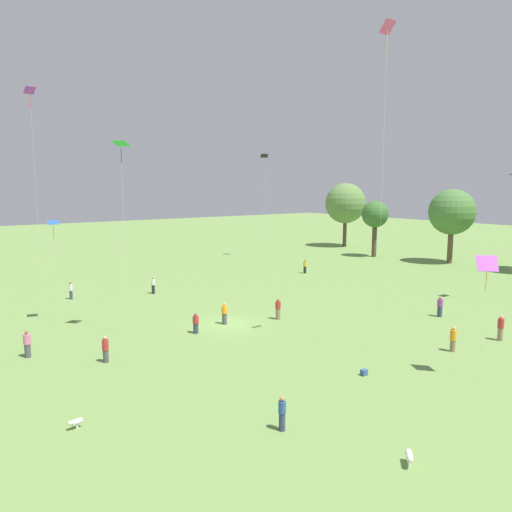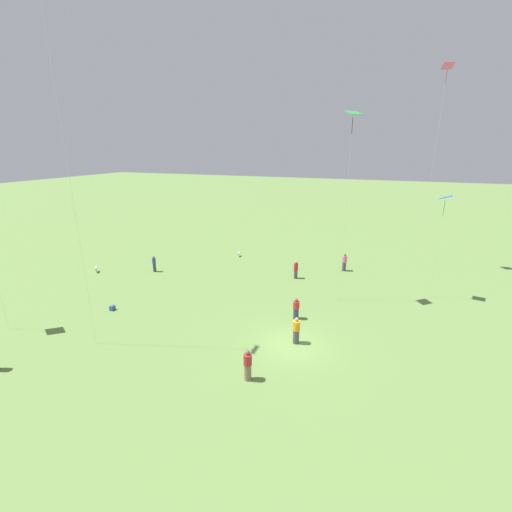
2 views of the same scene
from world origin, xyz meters
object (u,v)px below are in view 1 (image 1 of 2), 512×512
Objects in this scene: person_10 at (305,267)px; person_11 at (71,290)px; person_6 at (196,323)px; dog_1 at (75,422)px; person_1 at (440,307)px; person_0 at (153,285)px; person_5 at (278,309)px; person_8 at (501,328)px; kite_7 at (487,266)px; dog_0 at (409,457)px; kite_4 at (387,48)px; picnic_bag_0 at (364,372)px; kite_8 at (264,160)px; person_4 at (453,339)px; person_3 at (224,314)px; person_9 at (105,349)px; kite_3 at (53,226)px; kite_0 at (30,101)px; person_2 at (282,413)px; kite_2 at (121,151)px; person_7 at (27,344)px.

person_10 is 1.00× the size of person_11.
dog_1 is at bearing 57.69° from person_6.
person_0 is at bearing 143.08° from person_1.
person_8 is at bearing -137.60° from person_5.
kite_7 reaches higher than dog_0.
kite_4 is 14.72m from kite_7.
kite_4 is 20.03m from picnic_bag_0.
kite_8 is at bearing 94.76° from person_1.
person_5 is at bearing -78.07° from person_4.
person_3 is 4.63m from person_5.
kite_3 is (-11.40, 0.23, 7.06)m from person_9.
person_1 is 1.01× the size of person_4.
person_0 is at bearing 176.38° from kite_0.
kite_8 reaches higher than person_2.
kite_7 is at bearing -167.58° from person_5.
person_4 is 0.12× the size of kite_2.
person_8 reaches higher than dog_0.
person_8 is at bearing 148.12° from person_0.
kite_2 is (-3.06, -11.96, 12.66)m from person_5.
dog_0 is at bearing -170.02° from person_7.
kite_0 is at bearing -132.50° from person_3.
kite_0 is at bearing -166.03° from picnic_bag_0.
person_2 is at bearing -0.31° from person_4.
kite_8 is (-29.04, 21.01, 14.16)m from person_5.
person_3 reaches higher than person_5.
person_1 is at bearing -101.71° from dog_0.
kite_4 is (10.94, 7.72, 18.88)m from person_6.
person_1 is 1.00× the size of person_10.
person_2 is at bearing -137.92° from dog_1.
person_5 is 21.41m from kite_4.
person_7 is 38.08m from person_10.
dog_1 is (-4.98, -28.79, -0.60)m from person_8.
kite_2 reaches higher than person_6.
person_9 is at bearing -128.40° from kite_7.
kite_2 is at bearing -166.25° from person_10.
person_6 is 0.90× the size of person_10.
person_2 is 16.35m from person_4.
person_8 is 0.09× the size of kite_4.
person_1 reaches higher than dog_1.
kite_0 reaches higher than person_2.
person_11 is 35.99m from kite_4.
person_6 is 0.08× the size of kite_0.
kite_4 reaches higher than person_8.
kite_4 is (25.48, -16.73, 18.78)m from person_10.
kite_2 reaches higher than person_11.
person_5 is at bearing -45.15° from kite_4.
person_6 is (0.83, -3.14, -0.10)m from person_3.
kite_2 reaches higher than person_1.
kite_8 is at bearing -116.56° from person_6.
kite_0 reaches higher than person_8.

